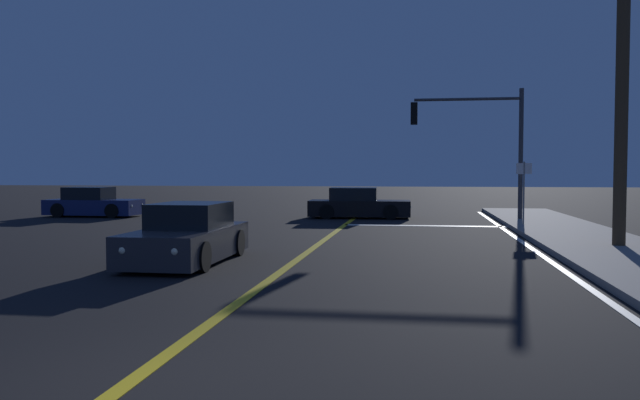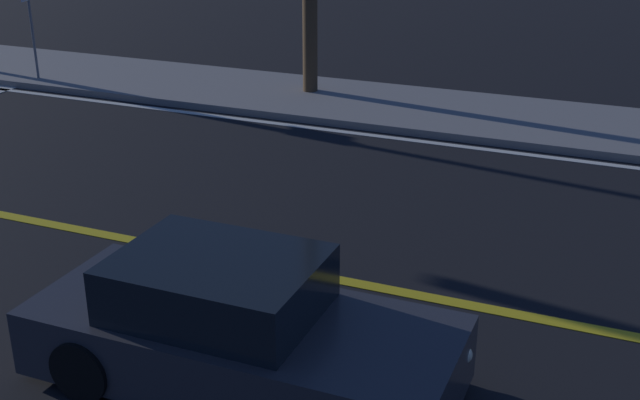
# 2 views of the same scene
# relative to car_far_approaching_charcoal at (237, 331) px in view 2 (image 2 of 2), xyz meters

# --- Properties ---
(sidewalk_right) EXTENTS (3.20, 36.90, 0.15)m
(sidewalk_right) POSITION_rel_car_far_approaching_charcoal_xyz_m (10.02, 1.82, -0.51)
(sidewalk_right) COLOR gray
(sidewalk_right) RESTS_ON ground
(lane_line_center) EXTENTS (0.20, 34.85, 0.01)m
(lane_line_center) POSITION_rel_car_far_approaching_charcoal_xyz_m (2.40, 1.82, -0.58)
(lane_line_center) COLOR gold
(lane_line_center) RESTS_ON ground
(lane_line_edge_right) EXTENTS (0.16, 34.85, 0.01)m
(lane_line_edge_right) POSITION_rel_car_far_approaching_charcoal_xyz_m (8.17, 1.82, -0.58)
(lane_line_edge_right) COLOR silver
(lane_line_edge_right) RESTS_ON ground
(car_far_approaching_charcoal) EXTENTS (1.83, 4.29, 1.34)m
(car_far_approaching_charcoal) POSITION_rel_car_far_approaching_charcoal_xyz_m (0.00, 0.00, 0.00)
(car_far_approaching_charcoal) COLOR #2D2D33
(car_far_approaching_charcoal) RESTS_ON ground
(street_sign_corner) EXTENTS (0.56, 0.14, 2.41)m
(street_sign_corner) POSITION_rel_car_far_approaching_charcoal_xyz_m (8.92, 10.07, 1.04)
(street_sign_corner) COLOR slate
(street_sign_corner) RESTS_ON ground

